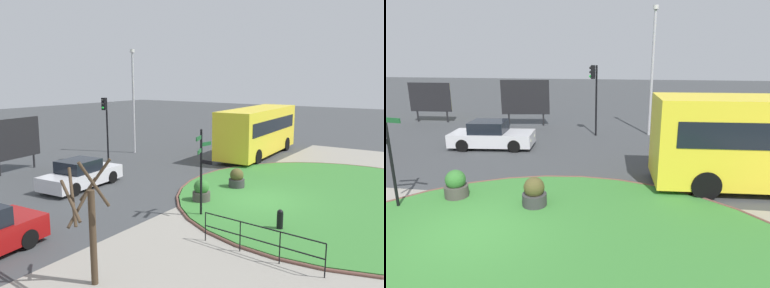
# 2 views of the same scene
# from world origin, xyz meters

# --- Properties ---
(ground) EXTENTS (120.00, 120.00, 0.00)m
(ground) POSITION_xyz_m (0.00, 0.00, 0.00)
(ground) COLOR #3D3F42
(sidewalk_paving) EXTENTS (32.00, 8.55, 0.02)m
(sidewalk_paving) POSITION_xyz_m (0.00, -1.73, 0.01)
(sidewalk_paving) COLOR gray
(sidewalk_paving) RESTS_ON ground
(grass_island) EXTENTS (14.52, 14.52, 0.10)m
(grass_island) POSITION_xyz_m (2.43, -2.82, 0.05)
(grass_island) COLOR #387A33
(grass_island) RESTS_ON ground
(grass_kerb_ring) EXTENTS (14.83, 14.83, 0.11)m
(grass_kerb_ring) POSITION_xyz_m (2.43, -2.82, 0.06)
(grass_kerb_ring) COLOR brown
(grass_kerb_ring) RESTS_ON ground
(signpost_directional) EXTENTS (1.18, 0.59, 3.50)m
(signpost_directional) POSITION_xyz_m (-3.07, 1.06, 2.06)
(signpost_directional) COLOR black
(signpost_directional) RESTS_ON ground
(bollard_foreground) EXTENTS (0.23, 0.23, 0.80)m
(bollard_foreground) POSITION_xyz_m (-2.69, -2.04, 0.41)
(bollard_foreground) COLOR black
(bollard_foreground) RESTS_ON ground
(railing_grass_edge) EXTENTS (0.30, 4.06, 1.02)m
(railing_grass_edge) POSITION_xyz_m (-5.07, -2.32, 0.66)
(railing_grass_edge) COLOR black
(railing_grass_edge) RESTS_ON ground
(bus_yellow) EXTENTS (9.18, 2.95, 3.34)m
(bus_yellow) POSITION_xyz_m (9.63, 4.54, 1.79)
(bus_yellow) COLOR yellow
(bus_yellow) RESTS_ON ground
(car_near_lane) EXTENTS (4.42, 2.20, 1.43)m
(car_near_lane) POSITION_xyz_m (-2.88, 8.37, 0.65)
(car_near_lane) COLOR silver
(car_near_lane) RESTS_ON ground
(traffic_light_near) EXTENTS (0.49, 0.29, 4.18)m
(traffic_light_near) POSITION_xyz_m (2.16, 11.83, 3.04)
(traffic_light_near) COLOR black
(traffic_light_near) RESTS_ON ground
(lamppost_tall) EXTENTS (0.32, 0.32, 7.42)m
(lamppost_tall) POSITION_xyz_m (5.50, 12.45, 4.00)
(lamppost_tall) COLOR #B7B7BC
(lamppost_tall) RESTS_ON ground
(billboard_right) EXTENTS (3.27, 0.58, 3.14)m
(billboard_right) POSITION_xyz_m (-2.75, 14.08, 1.92)
(billboard_right) COLOR black
(billboard_right) RESTS_ON ground
(planter_near_signpost) EXTENTS (0.78, 0.78, 1.03)m
(planter_near_signpost) POSITION_xyz_m (1.25, 1.78, 0.47)
(planter_near_signpost) COLOR #383838
(planter_near_signpost) RESTS_ON ground
(planter_kerbside) EXTENTS (0.79, 0.79, 1.04)m
(planter_kerbside) POSITION_xyz_m (-1.54, 2.05, 0.47)
(planter_kerbside) COLOR #47423D
(planter_kerbside) RESTS_ON ground
(street_tree_bare) EXTENTS (1.35, 1.24, 3.45)m
(street_tree_bare) POSITION_xyz_m (-8.99, 0.68, 1.74)
(street_tree_bare) COLOR #423323
(street_tree_bare) RESTS_ON ground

